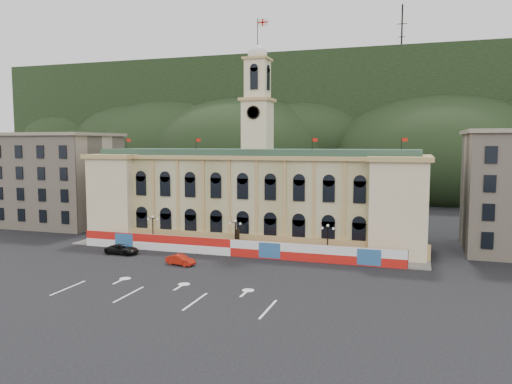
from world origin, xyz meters
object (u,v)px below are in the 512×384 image
(lamp_center, at_px, (235,233))
(statue, at_px, (238,244))
(black_suv, at_px, (122,249))
(red_sedan, at_px, (180,260))

(lamp_center, bearing_deg, statue, 90.00)
(black_suv, bearing_deg, lamp_center, -68.91)
(red_sedan, bearing_deg, statue, -12.61)
(statue, distance_m, black_suv, 17.38)
(red_sedan, distance_m, black_suv, 11.87)
(lamp_center, distance_m, red_sedan, 10.52)
(statue, height_order, lamp_center, lamp_center)
(lamp_center, height_order, red_sedan, lamp_center)
(statue, xyz_separation_m, red_sedan, (-4.62, -10.15, -0.50))
(red_sedan, height_order, black_suv, black_suv)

